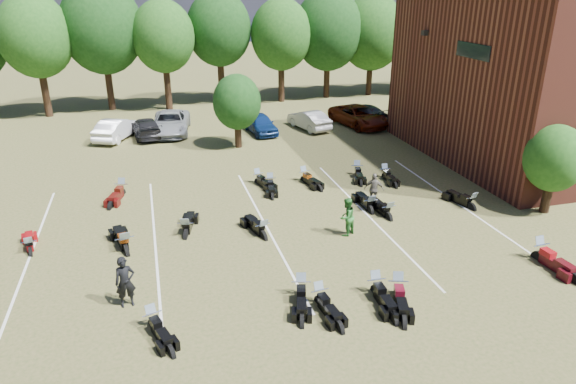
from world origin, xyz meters
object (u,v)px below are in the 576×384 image
object	(u,v)px
person_black	(125,282)
motorcycle_0	(153,328)
car_4	(261,124)
motorcycle_3	(301,296)
person_green	(347,217)
person_grey	(374,189)
motorcycle_14	(123,195)
motorcycle_7	(31,254)

from	to	relation	value
person_black	motorcycle_0	world-z (taller)	person_black
car_4	motorcycle_0	bearing A→B (deg)	-117.35
motorcycle_3	person_green	bearing A→B (deg)	66.55
person_black	person_grey	bearing A→B (deg)	17.56
motorcycle_14	motorcycle_0	bearing A→B (deg)	-66.15
person_grey	motorcycle_0	world-z (taller)	person_grey
motorcycle_7	person_grey	bearing A→B (deg)	172.51
person_green	motorcycle_7	size ratio (longest dim) A/B	0.85
person_black	motorcycle_3	bearing A→B (deg)	-18.60
motorcycle_0	motorcycle_14	bearing A→B (deg)	77.49
person_grey	motorcycle_3	world-z (taller)	person_grey
motorcycle_0	motorcycle_7	world-z (taller)	motorcycle_0
person_green	motorcycle_3	distance (m)	5.36
person_black	motorcycle_0	bearing A→B (deg)	-71.06
person_green	motorcycle_3	world-z (taller)	person_green
motorcycle_7	motorcycle_14	distance (m)	6.59
person_black	person_grey	distance (m)	13.15
car_4	motorcycle_3	size ratio (longest dim) A/B	1.88
motorcycle_14	person_black	bearing A→B (deg)	-69.66
motorcycle_3	motorcycle_7	xyz separation A→B (m)	(-9.89, 5.96, 0.00)
motorcycle_0	motorcycle_3	xyz separation A→B (m)	(5.17, 0.47, 0.00)
person_green	motorcycle_14	bearing A→B (deg)	-69.75
motorcycle_3	person_grey	bearing A→B (deg)	64.91
person_grey	motorcycle_0	size ratio (longest dim) A/B	0.80
motorcycle_3	motorcycle_14	distance (m)	13.17
person_grey	motorcycle_14	distance (m)	13.15
person_black	motorcycle_3	size ratio (longest dim) A/B	0.85
person_black	person_green	bearing A→B (deg)	9.69
person_black	motorcycle_14	distance (m)	10.48
person_black	motorcycle_7	distance (m)	6.33
motorcycle_3	motorcycle_14	xyz separation A→B (m)	(-6.37, 11.52, 0.00)
person_black	motorcycle_0	distance (m)	1.98
person_black	motorcycle_0	size ratio (longest dim) A/B	0.89
motorcycle_14	person_grey	bearing A→B (deg)	-2.90
person_grey	person_black	bearing A→B (deg)	55.84
person_black	person_grey	world-z (taller)	person_black
person_grey	person_green	bearing A→B (deg)	76.94
person_grey	motorcycle_7	bearing A→B (deg)	33.15
motorcycle_3	motorcycle_0	bearing A→B (deg)	-159.18
car_4	person_black	xyz separation A→B (m)	(-9.30, -20.23, 0.23)
motorcycle_0	motorcycle_7	size ratio (longest dim) A/B	1.02
person_green	car_4	bearing A→B (deg)	-122.32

